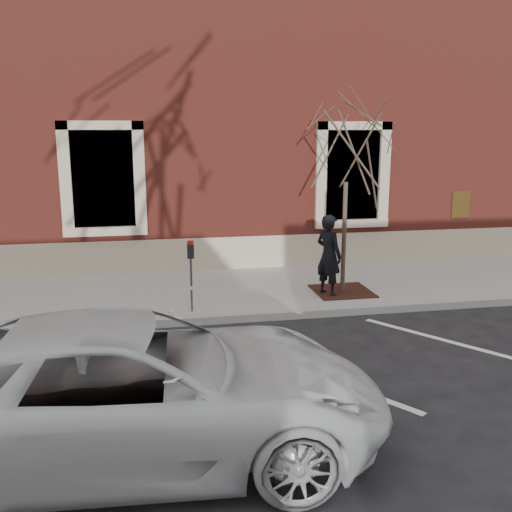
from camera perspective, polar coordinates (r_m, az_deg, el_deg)
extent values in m
plane|color=#28282B|center=(10.80, 0.61, -6.38)|extent=(120.00, 120.00, 0.00)
cube|color=#A3A099|center=(12.42, -1.01, -3.50)|extent=(40.00, 3.50, 0.15)
cube|color=#9E9E99|center=(10.73, 0.66, -6.09)|extent=(40.00, 0.12, 0.15)
cube|color=maroon|center=(17.89, -4.50, 14.05)|extent=(40.00, 8.50, 8.00)
cube|color=tan|center=(14.01, -2.28, 0.34)|extent=(40.00, 0.06, 0.80)
cube|color=black|center=(13.74, -15.00, 7.49)|extent=(1.40, 0.30, 2.20)
cube|color=tan|center=(13.72, -14.77, 2.44)|extent=(1.90, 0.20, 0.20)
cube|color=black|center=(14.61, 9.40, 8.02)|extent=(1.40, 0.30, 2.20)
cube|color=tan|center=(14.59, 9.47, 3.26)|extent=(1.90, 0.20, 0.20)
imported|color=black|center=(11.73, 7.28, 0.07)|extent=(0.66, 0.74, 1.69)
cylinder|color=#595B60|center=(10.73, -6.48, -2.89)|extent=(0.05, 0.05, 1.02)
cube|color=black|center=(10.58, -6.57, 0.48)|extent=(0.12, 0.09, 0.27)
cube|color=#AF190B|center=(10.55, -6.59, 1.35)|extent=(0.11, 0.09, 0.06)
cube|color=white|center=(10.70, -6.46, -3.22)|extent=(0.05, 0.00, 0.07)
cube|color=#391D12|center=(12.21, 8.61, -3.48)|extent=(1.18, 1.18, 0.03)
cylinder|color=#4F3C30|center=(11.95, 8.79, 1.79)|extent=(0.09, 0.09, 2.31)
imported|color=silver|center=(6.45, -12.12, -12.78)|extent=(5.67, 2.89, 1.53)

